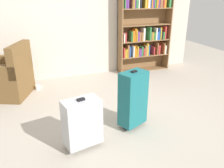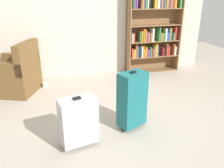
{
  "view_description": "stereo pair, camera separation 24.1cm",
  "coord_description": "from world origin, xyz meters",
  "px_view_note": "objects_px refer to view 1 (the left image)",
  "views": [
    {
      "loc": [
        -1.1,
        -2.54,
        1.68
      ],
      "look_at": [
        -0.13,
        0.08,
        0.55
      ],
      "focal_mm": 37.28,
      "sensor_mm": 36.0,
      "label": 1
    },
    {
      "loc": [
        -0.88,
        -2.62,
        1.68
      ],
      "look_at": [
        -0.13,
        0.08,
        0.55
      ],
      "focal_mm": 37.28,
      "sensor_mm": 36.0,
      "label": 2
    }
  ],
  "objects_px": {
    "bookshelf": "(144,21)",
    "suitcase_teal": "(133,99)",
    "mug": "(38,87)",
    "suitcase_silver": "(82,122)",
    "armchair": "(8,78)"
  },
  "relations": [
    {
      "from": "bookshelf",
      "to": "suitcase_silver",
      "type": "xyz_separation_m",
      "value": [
        -1.93,
        -2.28,
        -0.77
      ]
    },
    {
      "from": "suitcase_silver",
      "to": "suitcase_teal",
      "type": "relative_size",
      "value": 0.78
    },
    {
      "from": "suitcase_teal",
      "to": "mug",
      "type": "bearing_deg",
      "value": 122.62
    },
    {
      "from": "bookshelf",
      "to": "mug",
      "type": "xyz_separation_m",
      "value": [
        -2.31,
        -0.38,
        -1.04
      ]
    },
    {
      "from": "armchair",
      "to": "suitcase_teal",
      "type": "xyz_separation_m",
      "value": [
        1.54,
        -1.62,
        0.09
      ]
    },
    {
      "from": "armchair",
      "to": "mug",
      "type": "distance_m",
      "value": 0.53
    },
    {
      "from": "armchair",
      "to": "suitcase_teal",
      "type": "relative_size",
      "value": 1.18
    },
    {
      "from": "bookshelf",
      "to": "armchair",
      "type": "relative_size",
      "value": 2.17
    },
    {
      "from": "armchair",
      "to": "mug",
      "type": "height_order",
      "value": "armchair"
    },
    {
      "from": "mug",
      "to": "suitcase_silver",
      "type": "height_order",
      "value": "suitcase_silver"
    },
    {
      "from": "mug",
      "to": "suitcase_silver",
      "type": "distance_m",
      "value": 1.95
    },
    {
      "from": "mug",
      "to": "armchair",
      "type": "bearing_deg",
      "value": -170.22
    },
    {
      "from": "mug",
      "to": "suitcase_teal",
      "type": "bearing_deg",
      "value": -57.38
    },
    {
      "from": "bookshelf",
      "to": "suitcase_teal",
      "type": "xyz_separation_m",
      "value": [
        -1.22,
        -2.08,
        -0.68
      ]
    },
    {
      "from": "bookshelf",
      "to": "mug",
      "type": "bearing_deg",
      "value": -170.58
    }
  ]
}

